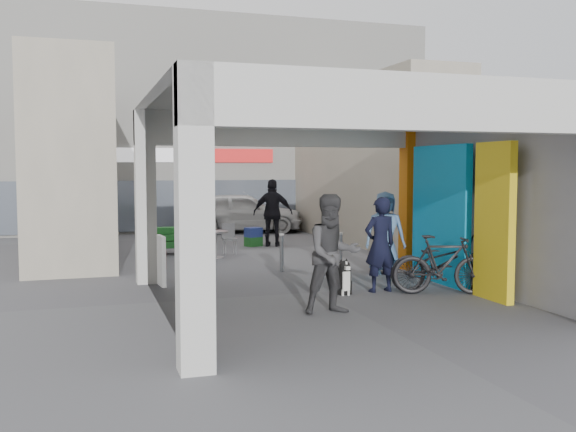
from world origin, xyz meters
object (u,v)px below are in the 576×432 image
object	(u,v)px
produce_stand	(162,244)
man_with_dog	(380,245)
man_back_turned	(333,254)
white_van	(242,212)
bicycle_rear	(443,265)
bicycle_front	(441,262)
cafe_set	(210,245)
man_crates	(273,213)
border_collie	(343,280)
man_elderly	(385,232)

from	to	relation	value
produce_stand	man_with_dog	world-z (taller)	man_with_dog
produce_stand	man_back_turned	size ratio (longest dim) A/B	0.57
white_van	bicycle_rear	bearing A→B (deg)	-163.60
bicycle_front	white_van	xyz separation A→B (m)	(-1.00, 12.03, 0.20)
man_with_dog	bicycle_rear	world-z (taller)	man_with_dog
cafe_set	man_crates	world-z (taller)	man_crates
man_back_turned	man_crates	bearing A→B (deg)	79.17
cafe_set	man_with_dog	xyz separation A→B (m)	(2.16, -5.78, 0.60)
border_collie	cafe_set	bearing A→B (deg)	90.75
cafe_set	man_back_turned	xyz separation A→B (m)	(0.63, -7.20, 0.66)
bicycle_front	man_back_turned	bearing A→B (deg)	118.33
man_with_dog	bicycle_front	world-z (taller)	man_with_dog
bicycle_front	man_elderly	bearing A→B (deg)	7.69
man_back_turned	man_with_dog	bearing A→B (deg)	42.34
man_crates	bicycle_rear	bearing A→B (deg)	119.03
man_elderly	white_van	distance (m)	9.90
cafe_set	man_with_dog	distance (m)	6.20
border_collie	man_crates	xyz separation A→B (m)	(0.83, 7.46, 0.74)
border_collie	bicycle_front	size ratio (longest dim) A/B	0.33
man_crates	bicycle_front	bearing A→B (deg)	120.68
border_collie	bicycle_rear	bearing A→B (deg)	-30.35
bicycle_rear	white_van	bearing A→B (deg)	23.68
produce_stand	border_collie	size ratio (longest dim) A/B	1.62
white_van	bicycle_front	bearing A→B (deg)	-162.62
man_back_turned	white_van	bearing A→B (deg)	82.07
man_elderly	white_van	xyz separation A→B (m)	(-0.89, 9.85, -0.17)
produce_stand	border_collie	world-z (taller)	produce_stand
border_collie	man_with_dog	xyz separation A→B (m)	(0.76, 0.03, 0.63)
man_crates	cafe_set	bearing A→B (deg)	58.86
bicycle_front	bicycle_rear	bearing A→B (deg)	157.52
man_elderly	white_van	bearing A→B (deg)	110.13
man_elderly	bicycle_front	bearing A→B (deg)	-71.94
man_with_dog	man_back_turned	xyz separation A→B (m)	(-1.52, -1.42, 0.06)
produce_stand	man_with_dog	size ratio (longest dim) A/B	0.61
man_with_dog	produce_stand	bearing A→B (deg)	-68.61
border_collie	man_with_dog	distance (m)	0.99
border_collie	bicycle_rear	world-z (taller)	bicycle_rear
cafe_set	man_elderly	distance (m)	5.05
cafe_set	white_van	distance (m)	6.47
cafe_set	white_van	size ratio (longest dim) A/B	0.32
man_back_turned	man_crates	xyz separation A→B (m)	(1.59, 8.85, 0.04)
man_back_turned	white_van	size ratio (longest dim) A/B	0.44
cafe_set	bicycle_front	bearing A→B (deg)	-60.99
man_with_dog	man_elderly	distance (m)	2.22
white_van	man_with_dog	bearing A→B (deg)	-168.24
man_elderly	cafe_set	bearing A→B (deg)	144.97
border_collie	man_with_dog	world-z (taller)	man_with_dog
man_back_turned	bicycle_rear	distance (m)	2.68
man_with_dog	bicycle_front	xyz separation A→B (m)	(1.18, -0.23, -0.36)
man_back_turned	bicycle_rear	world-z (taller)	man_back_turned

